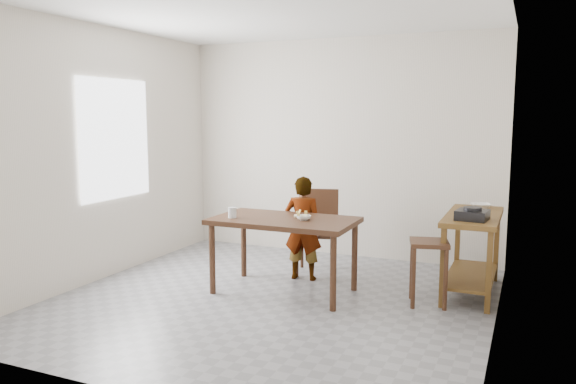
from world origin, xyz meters
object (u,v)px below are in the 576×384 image
at_px(dining_table, 284,255).
at_px(prep_counter, 472,254).
at_px(dining_chair, 317,232).
at_px(stool, 428,273).
at_px(child, 303,228).

xyz_separation_m(dining_table, prep_counter, (1.72, 0.70, 0.03)).
bearing_deg(dining_chair, stool, -37.54).
relative_size(dining_table, prep_counter, 1.17).
bearing_deg(prep_counter, dining_table, -157.85).
xyz_separation_m(dining_table, dining_chair, (0.05, 0.78, 0.09)).
height_order(dining_table, dining_chair, dining_chair).
xyz_separation_m(prep_counter, dining_chair, (-1.67, 0.08, 0.06)).
distance_m(prep_counter, stool, 0.62).
distance_m(dining_table, dining_chair, 0.79).
bearing_deg(dining_chair, dining_table, -107.54).
relative_size(prep_counter, stool, 1.97).
distance_m(dining_table, prep_counter, 1.86).
height_order(dining_chair, stool, dining_chair).
bearing_deg(dining_chair, prep_counter, -16.47).
bearing_deg(child, stool, 160.48).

